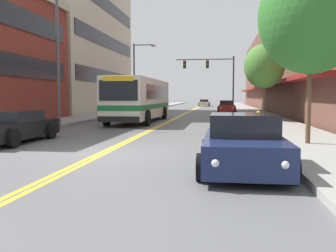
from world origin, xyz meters
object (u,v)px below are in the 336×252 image
fire_hydrant (258,118)px  car_champagne_parked_left_far (144,108)px  car_beige_moving_lead (204,103)px  street_lamp_left_far (137,72)px  street_tree_right_near (311,16)px  street_lamp_left_near (64,44)px  city_bus (140,98)px  car_navy_parked_right_foreground (243,145)px  car_black_parked_left_near (13,127)px  traffic_signal_mast (214,72)px  street_tree_right_mid (264,66)px  car_red_parked_right_mid (227,107)px  car_white_parked_left_mid (154,106)px

fire_hydrant → car_champagne_parked_left_far: bearing=121.7°
car_beige_moving_lead → fire_hydrant: car_beige_moving_lead is taller
street_lamp_left_far → street_tree_right_near: size_ratio=1.14×
car_champagne_parked_left_far → fire_hydrant: car_champagne_parked_left_far is taller
street_lamp_left_near → city_bus: bearing=65.2°
city_bus → street_tree_right_near: bearing=-55.4°
car_navy_parked_right_foreground → street_lamp_left_far: (-9.24, 29.29, 3.76)m
city_bus → car_beige_moving_lead: size_ratio=2.72×
city_bus → car_beige_moving_lead: city_bus is taller
car_navy_parked_right_foreground → street_lamp_left_near: 14.79m
street_tree_right_near → street_lamp_left_near: bearing=151.6°
car_champagne_parked_left_far → car_navy_parked_right_foreground: car_navy_parked_right_foreground is taller
car_black_parked_left_near → car_champagne_parked_left_far: (0.05, 25.50, -0.01)m
city_bus → car_black_parked_left_near: 12.99m
traffic_signal_mast → fire_hydrant: 23.78m
fire_hydrant → car_navy_parked_right_foreground: bearing=-97.0°
car_black_parked_left_near → fire_hydrant: car_black_parked_left_near is taller
car_black_parked_left_near → street_tree_right_mid: size_ratio=0.95×
car_red_parked_right_mid → street_tree_right_near: bearing=-85.4°
city_bus → car_navy_parked_right_foreground: 18.33m
car_red_parked_right_mid → street_lamp_left_far: size_ratio=0.63×
street_tree_right_mid → car_white_parked_left_mid: bearing=120.0°
car_white_parked_left_mid → street_lamp_left_near: size_ratio=0.58×
car_red_parked_right_mid → street_tree_right_mid: size_ratio=0.89×
car_champagne_parked_left_far → car_red_parked_right_mid: (8.76, 4.16, 0.05)m
car_red_parked_right_mid → street_lamp_left_far: street_lamp_left_far is taller
street_tree_right_near → street_tree_right_mid: (-0.16, 12.63, -0.72)m
car_red_parked_right_mid → street_tree_right_near: size_ratio=0.72×
car_navy_parked_right_foreground → street_lamp_left_far: 30.95m
car_white_parked_left_mid → fire_hydrant: (10.31, -22.81, -0.09)m
car_white_parked_left_mid → street_lamp_left_far: (-0.58, -6.80, 3.74)m
street_tree_right_near → city_bus: bearing=124.6°
car_black_parked_left_near → car_champagne_parked_left_far: car_black_parked_left_near is taller
car_champagne_parked_left_far → traffic_signal_mast: 10.56m
car_champagne_parked_left_far → street_tree_right_mid: size_ratio=0.88×
traffic_signal_mast → street_tree_right_mid: 19.85m
car_champagne_parked_left_far → car_beige_moving_lead: size_ratio=1.07×
city_bus → car_white_parked_left_mid: (-2.36, 18.92, -1.05)m
car_black_parked_left_near → car_navy_parked_right_foreground: bearing=-27.1°
street_lamp_left_far → car_white_parked_left_mid: bearing=85.2°
car_navy_parked_right_foreground → traffic_signal_mast: 36.74m
car_black_parked_left_near → traffic_signal_mast: (7.23, 32.03, 4.16)m
traffic_signal_mast → street_lamp_left_far: (-7.76, -7.19, -0.36)m
car_navy_parked_right_foreground → car_white_parked_left_mid: bearing=103.5°
traffic_signal_mast → street_tree_right_near: size_ratio=1.10×
street_lamp_left_near → street_tree_right_near: 13.38m
car_black_parked_left_near → fire_hydrant: 13.61m
city_bus → car_black_parked_left_near: city_bus is taller
city_bus → car_white_parked_left_mid: city_bus is taller
street_tree_right_near → fire_hydrant: street_tree_right_near is taller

